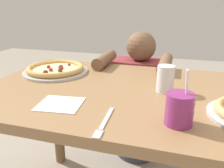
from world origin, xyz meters
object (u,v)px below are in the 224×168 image
at_px(diner_seated, 138,104).
at_px(water_cup_clear, 165,78).
at_px(fork, 104,123).
at_px(pizza_far, 56,69).
at_px(drink_cup_colored, 180,109).

bearing_deg(diner_seated, water_cup_clear, -70.10).
distance_m(water_cup_clear, diner_seated, 0.72).
relative_size(water_cup_clear, fork, 0.56).
xyz_separation_m(water_cup_clear, fork, (-0.16, -0.34, -0.06)).
distance_m(pizza_far, water_cup_clear, 0.60).
height_order(pizza_far, drink_cup_colored, drink_cup_colored).
bearing_deg(pizza_far, diner_seated, 49.76).
relative_size(water_cup_clear, diner_seated, 0.12).
relative_size(drink_cup_colored, diner_seated, 0.19).
height_order(water_cup_clear, fork, water_cup_clear).
relative_size(drink_cup_colored, fork, 0.89).
xyz_separation_m(water_cup_clear, diner_seated, (-0.21, 0.57, -0.39)).
bearing_deg(fork, water_cup_clear, 65.07).
distance_m(fork, diner_seated, 0.97).
bearing_deg(drink_cup_colored, fork, -163.45).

